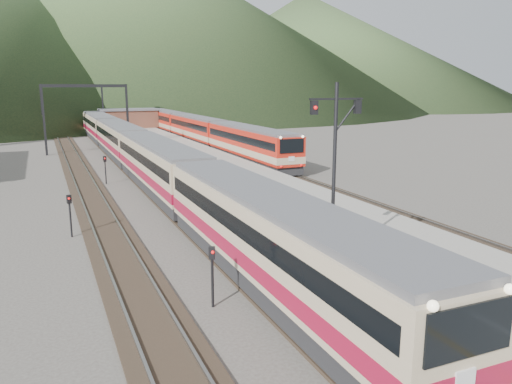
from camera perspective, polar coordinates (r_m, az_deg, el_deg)
name	(u,v)px	position (r m, az deg, el deg)	size (l,w,h in m)	color
track_main	(136,170)	(47.95, -13.51, 2.42)	(2.60, 200.00, 0.23)	black
track_far	(80,174)	(47.39, -19.47, 1.95)	(2.60, 200.00, 0.23)	black
track_second	(250,163)	(51.11, -0.70, 3.34)	(2.60, 200.00, 0.23)	black
platform	(200,165)	(47.21, -6.40, 3.07)	(8.00, 100.00, 1.00)	gray
gantry_near	(86,105)	(61.90, -18.84, 9.36)	(9.55, 0.25, 8.00)	black
gantry_far	(72,100)	(86.83, -20.24, 9.86)	(9.55, 0.25, 8.00)	black
station_shed	(129,118)	(85.88, -14.33, 8.19)	(9.40, 4.40, 3.10)	brown
hill_b	(124,17)	(241.50, -14.84, 18.75)	(220.00, 220.00, 75.00)	#2D4627
hill_c	(304,49)	(247.23, 5.51, 16.00)	(160.00, 160.00, 50.00)	#2D4627
main_train	(135,150)	(47.61, -13.61, 4.69)	(2.89, 79.14, 3.52)	tan
second_train	(197,130)	(68.48, -6.78, 7.02)	(2.73, 55.99, 3.33)	red
signal_mast	(335,156)	(18.95, 8.97, 4.07)	(2.20, 0.30, 6.95)	black
short_signal_a	(212,269)	(17.98, -5.03, -8.70)	(0.27, 0.24, 2.27)	black
short_signal_b	(105,166)	(42.07, -16.85, 2.85)	(0.26, 0.23, 2.27)	black
short_signal_c	(70,210)	(27.80, -20.51, -1.94)	(0.26, 0.22, 2.27)	black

